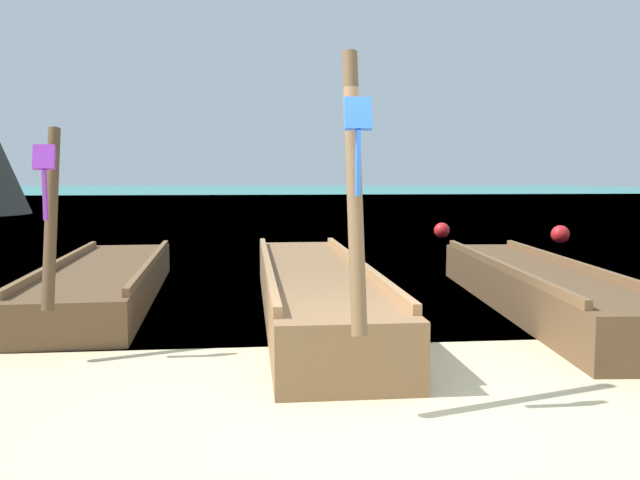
{
  "coord_description": "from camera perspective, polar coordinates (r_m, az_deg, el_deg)",
  "views": [
    {
      "loc": [
        -0.96,
        -4.96,
        1.81
      ],
      "look_at": [
        0.0,
        4.05,
        0.94
      ],
      "focal_mm": 37.78,
      "sensor_mm": 36.0,
      "label": 1
    }
  ],
  "objects": [
    {
      "name": "ground",
      "position": [
        5.36,
        4.71,
        -14.25
      ],
      "size": [
        120.0,
        120.0,
        0.0
      ],
      "primitive_type": "plane",
      "color": "beige"
    },
    {
      "name": "sea_water",
      "position": [
        67.03,
        -5.25,
        3.9
      ],
      "size": [
        120.0,
        120.0,
        0.0
      ],
      "primitive_type": "plane",
      "color": "teal",
      "rests_on": "ground"
    },
    {
      "name": "longtail_boat_violet_ribbon",
      "position": [
        10.3,
        -17.67,
        -3.39
      ],
      "size": [
        1.62,
        6.41,
        2.3
      ],
      "color": "brown",
      "rests_on": "ground"
    },
    {
      "name": "longtail_boat_blue_ribbon",
      "position": [
        8.71,
        -0.56,
        -4.31
      ],
      "size": [
        1.29,
        7.16,
        2.79
      ],
      "color": "olive",
      "rests_on": "ground"
    },
    {
      "name": "longtail_boat_yellow_ribbon",
      "position": [
        9.53,
        17.87,
        -3.88
      ],
      "size": [
        1.61,
        6.81,
        2.7
      ],
      "color": "brown",
      "rests_on": "ground"
    },
    {
      "name": "mooring_buoy_near",
      "position": [
        19.79,
        10.28,
        0.8
      ],
      "size": [
        0.45,
        0.45,
        0.45
      ],
      "color": "red",
      "rests_on": "sea_water"
    },
    {
      "name": "mooring_buoy_far",
      "position": [
        19.05,
        19.68,
        0.45
      ],
      "size": [
        0.49,
        0.49,
        0.49
      ],
      "color": "red",
      "rests_on": "sea_water"
    }
  ]
}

